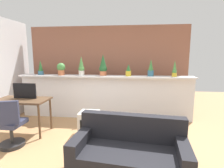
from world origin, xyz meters
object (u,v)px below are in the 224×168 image
at_px(potted_plant_4, 128,71).
at_px(side_cube_shelf, 89,123).
at_px(potted_plant_0, 41,68).
at_px(desk, 22,103).
at_px(potted_plant_6, 175,70).
at_px(tv_monitor, 25,91).
at_px(potted_plant_2, 81,67).
at_px(office_chair, 10,127).
at_px(potted_plant_5, 151,69).
at_px(couch, 129,155).
at_px(potted_plant_1, 61,69).
at_px(potted_plant_3, 103,66).

bearing_deg(potted_plant_4, side_cube_shelf, -128.39).
xyz_separation_m(potted_plant_0, desk, (0.13, -1.08, -0.67)).
relative_size(potted_plant_6, tv_monitor, 0.80).
distance_m(potted_plant_0, potted_plant_2, 1.14).
bearing_deg(desk, office_chair, -76.56).
xyz_separation_m(potted_plant_6, side_cube_shelf, (-1.91, -1.00, -1.08)).
distance_m(potted_plant_4, desk, 2.54).
distance_m(potted_plant_5, office_chair, 3.29).
relative_size(potted_plant_4, desk, 0.27).
bearing_deg(potted_plant_0, office_chair, -80.78).
xyz_separation_m(potted_plant_2, office_chair, (-0.86, -1.69, -0.99)).
relative_size(potted_plant_4, couch, 0.18).
relative_size(potted_plant_5, desk, 0.39).
xyz_separation_m(potted_plant_0, side_cube_shelf, (1.57, -1.03, -1.08)).
xyz_separation_m(potted_plant_1, potted_plant_5, (2.32, 0.04, 0.01)).
relative_size(potted_plant_3, potted_plant_5, 1.28).
distance_m(potted_plant_3, tv_monitor, 1.92).
height_order(potted_plant_1, tv_monitor, potted_plant_1).
bearing_deg(potted_plant_4, desk, -154.96).
bearing_deg(office_chair, desk, 103.44).
relative_size(potted_plant_0, side_cube_shelf, 0.78).
height_order(potted_plant_1, desk, potted_plant_1).
xyz_separation_m(potted_plant_3, potted_plant_4, (0.66, -0.06, -0.12)).
bearing_deg(potted_plant_3, tv_monitor, -146.76).
distance_m(potted_plant_4, side_cube_shelf, 1.64).
height_order(potted_plant_3, office_chair, potted_plant_3).
bearing_deg(potted_plant_0, desk, -83.36).
bearing_deg(tv_monitor, potted_plant_6, 16.24).
xyz_separation_m(potted_plant_1, potted_plant_6, (2.89, 0.01, -0.00)).
xyz_separation_m(potted_plant_6, office_chair, (-3.21, -1.70, -0.94)).
xyz_separation_m(potted_plant_4, tv_monitor, (-2.21, -0.96, -0.37)).
bearing_deg(tv_monitor, potted_plant_5, 19.77).
distance_m(potted_plant_0, desk, 1.28).
distance_m(tv_monitor, office_chair, 0.91).
bearing_deg(potted_plant_1, desk, -114.27).
relative_size(potted_plant_6, couch, 0.25).
distance_m(potted_plant_0, tv_monitor, 1.09).
bearing_deg(potted_plant_2, side_cube_shelf, -66.43).
distance_m(potted_plant_0, side_cube_shelf, 2.17).
height_order(potted_plant_6, tv_monitor, potted_plant_6).
xyz_separation_m(desk, office_chair, (0.15, -0.65, -0.28)).
height_order(potted_plant_0, potted_plant_3, potted_plant_3).
relative_size(potted_plant_3, couch, 0.34).
relative_size(potted_plant_0, couch, 0.24).
xyz_separation_m(potted_plant_1, office_chair, (-0.31, -1.69, -0.94)).
bearing_deg(potted_plant_3, couch, -71.58).
bearing_deg(potted_plant_4, potted_plant_2, 179.99).
bearing_deg(potted_plant_5, potted_plant_0, 179.88).
bearing_deg(couch, potted_plant_2, 121.00).
xyz_separation_m(desk, side_cube_shelf, (1.45, 0.05, -0.42)).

